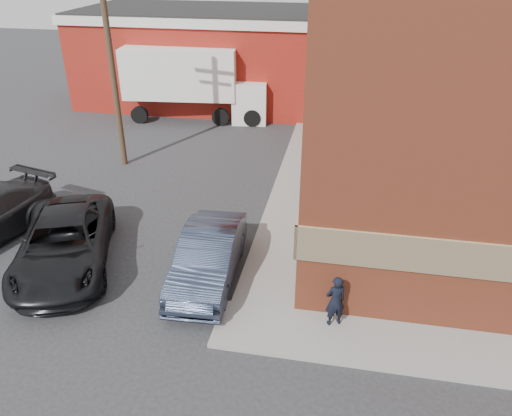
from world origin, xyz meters
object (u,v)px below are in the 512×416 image
at_px(man, 335,301).
at_px(sedan, 208,257).
at_px(utility_pole, 111,59).
at_px(box_truck, 195,78).
at_px(warehouse, 215,56).
at_px(suv_a, 64,243).

xyz_separation_m(man, sedan, (-3.85, 1.50, -0.09)).
relative_size(utility_pole, man, 6.00).
xyz_separation_m(utility_pole, man, (10.09, -9.40, -3.88)).
distance_m(sedan, box_truck, 15.83).
bearing_deg(man, warehouse, -91.58).
bearing_deg(suv_a, warehouse, 69.49).
height_order(sedan, box_truck, box_truck).
bearing_deg(suv_a, sedan, -19.19).
bearing_deg(sedan, suv_a, 178.51).
bearing_deg(suv_a, man, -30.03).
bearing_deg(warehouse, box_truck, -91.63).
relative_size(warehouse, man, 10.86).
distance_m(utility_pole, suv_a, 9.10).
distance_m(utility_pole, sedan, 10.83).
xyz_separation_m(utility_pole, box_truck, (1.39, 7.08, -2.41)).
bearing_deg(warehouse, utility_pole, -97.77).
relative_size(suv_a, box_truck, 0.69).
xyz_separation_m(sedan, suv_a, (-4.62, -0.14, 0.03)).
relative_size(man, box_truck, 0.18).
bearing_deg(utility_pole, warehouse, 82.23).
xyz_separation_m(utility_pole, suv_a, (1.63, -8.04, -3.94)).
height_order(suv_a, box_truck, box_truck).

